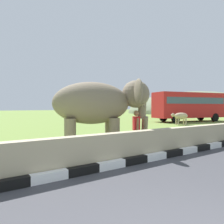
{
  "coord_description": "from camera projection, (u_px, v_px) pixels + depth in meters",
  "views": [
    {
      "loc": [
        -2.36,
        -0.98,
        1.81
      ],
      "look_at": [
        2.32,
        5.89,
        1.6
      ],
      "focal_mm": 33.51,
      "sensor_mm": 36.0,
      "label": 1
    }
  ],
  "objects": [
    {
      "name": "striped_curb",
      "position": [
        67.0,
        173.0,
        5.28
      ],
      "size": [
        16.2,
        0.2,
        0.24
      ],
      "color": "white",
      "rests_on": "ground_plane"
    },
    {
      "name": "barrier_parapet",
      "position": [
        131.0,
        147.0,
        6.84
      ],
      "size": [
        28.0,
        0.36,
        1.0
      ],
      "primitive_type": "cube",
      "color": "tan",
      "rests_on": "ground_plane"
    },
    {
      "name": "elephant",
      "position": [
        100.0,
        104.0,
        8.53
      ],
      "size": [
        4.04,
        3.2,
        2.92
      ],
      "color": "#796B57",
      "rests_on": "ground_plane"
    },
    {
      "name": "person_handler",
      "position": [
        136.0,
        128.0,
        8.8
      ],
      "size": [
        0.4,
        0.63,
        1.66
      ],
      "color": "navy",
      "rests_on": "ground_plane"
    },
    {
      "name": "bus_red",
      "position": [
        189.0,
        105.0,
        25.61
      ],
      "size": [
        9.59,
        4.45,
        3.5
      ],
      "color": "#B21E1E",
      "rests_on": "ground_plane"
    },
    {
      "name": "cow_mid",
      "position": [
        181.0,
        116.0,
        20.69
      ],
      "size": [
        1.92,
        1.0,
        1.23
      ],
      "color": "tan",
      "rests_on": "ground_plane"
    },
    {
      "name": "hill_east",
      "position": [
        197.0,
        113.0,
        63.84
      ],
      "size": [
        45.1,
        36.08,
        12.83
      ],
      "color": "#697456",
      "rests_on": "ground_plane"
    }
  ]
}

